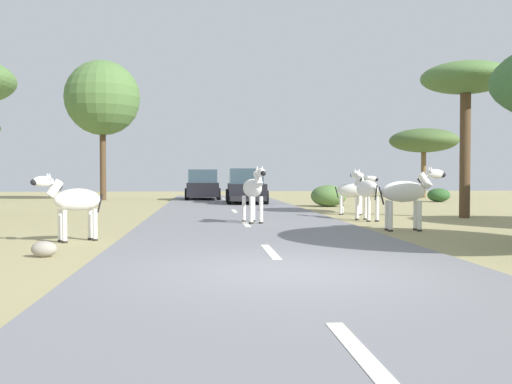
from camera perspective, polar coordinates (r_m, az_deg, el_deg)
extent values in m
plane|color=#998E60|center=(8.34, 3.83, -8.11)|extent=(90.00, 90.00, 0.00)
cube|color=slate|center=(8.32, 3.07, -7.96)|extent=(6.00, 64.00, 0.05)
cube|color=silver|center=(4.50, 10.78, -15.94)|extent=(0.16, 2.00, 0.01)
cube|color=silver|center=(10.28, 1.44, -5.97)|extent=(0.16, 2.00, 0.01)
cube|color=silver|center=(16.22, -1.04, -3.19)|extent=(0.16, 2.00, 0.01)
cube|color=silver|center=(22.19, -2.19, -1.90)|extent=(0.16, 2.00, 0.01)
cube|color=silver|center=(28.18, -2.85, -1.16)|extent=(0.16, 2.00, 0.01)
cube|color=silver|center=(34.17, -3.27, -0.68)|extent=(0.16, 2.00, 0.01)
ellipsoid|color=silver|center=(16.56, -0.37, 0.39)|extent=(0.69, 1.21, 0.54)
cylinder|color=silver|center=(16.18, -0.47, -1.83)|extent=(0.14, 0.14, 0.78)
cylinder|color=#28231E|center=(16.21, -0.47, -3.12)|extent=(0.16, 0.16, 0.05)
cylinder|color=silver|center=(16.27, 0.50, -1.82)|extent=(0.14, 0.14, 0.78)
cylinder|color=#28231E|center=(16.29, 0.50, -3.09)|extent=(0.16, 0.16, 0.05)
cylinder|color=silver|center=(16.90, -1.22, -1.69)|extent=(0.14, 0.14, 0.78)
cylinder|color=#28231E|center=(16.92, -1.22, -2.92)|extent=(0.16, 0.16, 0.05)
cylinder|color=silver|center=(16.98, -0.28, -1.67)|extent=(0.14, 0.14, 0.78)
cylinder|color=#28231E|center=(17.00, -0.28, -2.89)|extent=(0.16, 0.16, 0.05)
cylinder|color=silver|center=(16.03, 0.20, 1.34)|extent=(0.29, 0.44, 0.46)
cube|color=black|center=(16.03, 0.20, 1.67)|extent=(0.12, 0.38, 0.32)
ellipsoid|color=silver|center=(15.78, 0.50, 1.95)|extent=(0.31, 0.53, 0.25)
ellipsoid|color=black|center=(15.59, 0.73, 1.89)|extent=(0.18, 0.20, 0.15)
cone|color=silver|center=(15.87, 0.11, 2.40)|extent=(0.11, 0.11, 0.15)
cone|color=silver|center=(15.92, 0.61, 2.40)|extent=(0.11, 0.11, 0.15)
cylinder|color=black|center=(17.10, -0.94, 0.08)|extent=(0.07, 0.17, 0.46)
ellipsoid|color=silver|center=(12.84, -17.43, -0.74)|extent=(1.08, 0.90, 0.48)
cylinder|color=silver|center=(12.88, -19.00, -3.21)|extent=(0.14, 0.14, 0.69)
cylinder|color=#28231E|center=(12.91, -18.99, -4.64)|extent=(0.16, 0.16, 0.05)
cylinder|color=silver|center=(12.64, -18.61, -3.30)|extent=(0.14, 0.14, 0.69)
cylinder|color=#28231E|center=(12.67, -18.59, -4.76)|extent=(0.16, 0.16, 0.05)
cylinder|color=silver|center=(13.12, -16.25, -3.10)|extent=(0.14, 0.14, 0.69)
cylinder|color=#28231E|center=(13.15, -16.24, -4.51)|extent=(0.16, 0.16, 0.05)
cylinder|color=silver|center=(12.88, -15.81, -3.18)|extent=(0.14, 0.14, 0.69)
cylinder|color=#28231E|center=(12.91, -15.80, -4.62)|extent=(0.16, 0.16, 0.05)
cylinder|color=silver|center=(12.67, -19.50, 0.33)|extent=(0.41, 0.35, 0.41)
cube|color=black|center=(12.67, -19.50, 0.71)|extent=(0.30, 0.22, 0.28)
ellipsoid|color=silver|center=(12.59, -20.54, 1.01)|extent=(0.47, 0.40, 0.22)
ellipsoid|color=black|center=(12.54, -21.31, 0.92)|extent=(0.20, 0.19, 0.13)
cone|color=silver|center=(12.69, -20.15, 1.52)|extent=(0.12, 0.12, 0.13)
cone|color=silver|center=(12.56, -19.97, 1.52)|extent=(0.12, 0.12, 0.13)
cylinder|color=black|center=(13.04, -15.34, -1.10)|extent=(0.14, 0.11, 0.41)
ellipsoid|color=silver|center=(15.07, 14.53, 0.05)|extent=(1.16, 0.49, 0.54)
cylinder|color=silver|center=(15.09, 16.05, -2.33)|extent=(0.12, 0.12, 0.78)
cylinder|color=#28231E|center=(15.12, 16.04, -3.71)|extent=(0.14, 0.14, 0.05)
cylinder|color=silver|center=(15.36, 15.68, -2.25)|extent=(0.12, 0.12, 0.78)
cylinder|color=#28231E|center=(15.39, 15.66, -3.61)|extent=(0.14, 0.14, 0.05)
cylinder|color=silver|center=(14.85, 13.32, -2.37)|extent=(0.12, 0.12, 0.78)
cylinder|color=#28231E|center=(14.88, 13.31, -3.77)|extent=(0.14, 0.14, 0.05)
cylinder|color=silver|center=(15.13, 12.99, -2.29)|extent=(0.12, 0.12, 0.78)
cylinder|color=#28231E|center=(15.15, 12.98, -3.67)|extent=(0.14, 0.14, 0.05)
cylinder|color=silver|center=(15.25, 16.50, 1.10)|extent=(0.42, 0.22, 0.46)
cube|color=black|center=(15.25, 16.51, 1.46)|extent=(0.38, 0.05, 0.32)
ellipsoid|color=silver|center=(15.35, 17.45, 1.74)|extent=(0.51, 0.22, 0.25)
ellipsoid|color=black|center=(15.42, 18.15, 1.66)|extent=(0.18, 0.15, 0.15)
cone|color=silver|center=(15.23, 17.12, 2.21)|extent=(0.10, 0.10, 0.15)
cone|color=silver|center=(15.37, 16.92, 2.21)|extent=(0.10, 0.10, 0.15)
cylinder|color=black|center=(14.90, 12.44, -0.36)|extent=(0.16, 0.05, 0.46)
ellipsoid|color=silver|center=(18.20, 11.06, 0.32)|extent=(0.68, 1.22, 0.54)
cylinder|color=silver|center=(18.63, 10.90, -1.56)|extent=(0.14, 0.14, 0.78)
cylinder|color=#28231E|center=(18.65, 10.89, -2.68)|extent=(0.16, 0.16, 0.05)
cylinder|color=silver|center=(18.49, 10.10, -1.58)|extent=(0.14, 0.14, 0.78)
cylinder|color=#28231E|center=(18.52, 10.09, -2.71)|extent=(0.16, 0.16, 0.05)
cylinder|color=silver|center=(17.97, 12.02, -1.68)|extent=(0.14, 0.14, 0.78)
cylinder|color=#28231E|center=(17.99, 12.01, -2.84)|extent=(0.16, 0.16, 0.05)
cylinder|color=silver|center=(17.83, 11.20, -1.70)|extent=(0.14, 0.14, 0.78)
cylinder|color=#28231E|center=(17.85, 11.19, -2.87)|extent=(0.16, 0.16, 0.05)
cylinder|color=silver|center=(18.69, 10.27, 1.22)|extent=(0.29, 0.44, 0.46)
cube|color=black|center=(18.69, 10.27, 1.51)|extent=(0.12, 0.38, 0.32)
ellipsoid|color=silver|center=(18.93, 9.90, 1.74)|extent=(0.31, 0.53, 0.25)
ellipsoid|color=black|center=(19.11, 9.63, 1.68)|extent=(0.18, 0.20, 0.15)
cone|color=silver|center=(18.85, 10.27, 2.12)|extent=(0.11, 0.11, 0.15)
cone|color=silver|center=(18.78, 9.87, 2.12)|extent=(0.11, 0.11, 0.15)
cylinder|color=black|center=(17.70, 11.93, -0.05)|extent=(0.07, 0.17, 0.46)
ellipsoid|color=silver|center=(20.95, 9.46, 0.20)|extent=(1.10, 0.81, 0.48)
cylinder|color=silver|center=(20.78, 10.30, -1.35)|extent=(0.14, 0.14, 0.70)
cylinder|color=#28231E|center=(20.80, 10.29, -2.25)|extent=(0.16, 0.16, 0.05)
cylinder|color=silver|center=(21.04, 10.42, -1.31)|extent=(0.14, 0.14, 0.70)
cylinder|color=#28231E|center=(21.06, 10.41, -2.20)|extent=(0.16, 0.16, 0.05)
cylinder|color=silver|center=(20.91, 8.48, -1.32)|extent=(0.14, 0.14, 0.70)
cylinder|color=#28231E|center=(20.92, 8.48, -2.21)|extent=(0.16, 0.16, 0.05)
cylinder|color=silver|center=(21.16, 8.62, -1.29)|extent=(0.14, 0.14, 0.70)
cylinder|color=#28231E|center=(21.18, 8.62, -2.17)|extent=(0.16, 0.16, 0.05)
cylinder|color=silver|center=(20.86, 10.79, 0.87)|extent=(0.41, 0.32, 0.41)
cube|color=black|center=(20.86, 10.79, 1.10)|extent=(0.32, 0.18, 0.28)
ellipsoid|color=silver|center=(20.82, 11.45, 1.29)|extent=(0.48, 0.36, 0.22)
ellipsoid|color=black|center=(20.80, 11.94, 1.24)|extent=(0.20, 0.18, 0.13)
cone|color=silver|center=(20.78, 11.12, 1.60)|extent=(0.11, 0.11, 0.13)
cone|color=silver|center=(20.90, 11.17, 1.60)|extent=(0.11, 0.11, 0.13)
cylinder|color=black|center=(21.05, 8.09, -0.04)|extent=(0.15, 0.10, 0.41)
cube|color=black|center=(33.77, -5.34, 0.27)|extent=(1.81, 4.20, 0.80)
cube|color=#334751|center=(33.56, -5.35, 1.59)|extent=(1.65, 2.20, 0.76)
cube|color=black|center=(35.94, -5.33, -0.09)|extent=(1.71, 0.16, 0.24)
cylinder|color=black|center=(35.13, -3.86, -0.07)|extent=(0.22, 0.68, 0.68)
cylinder|color=black|center=(35.14, -6.80, -0.08)|extent=(0.22, 0.68, 0.68)
cylinder|color=black|center=(32.44, -3.76, -0.21)|extent=(0.22, 0.68, 0.68)
cylinder|color=black|center=(32.44, -6.94, -0.22)|extent=(0.22, 0.68, 0.68)
cube|color=black|center=(28.80, -1.00, 0.05)|extent=(1.90, 4.24, 0.80)
cube|color=#334751|center=(28.99, -1.02, 1.60)|extent=(1.69, 2.24, 0.76)
cube|color=black|center=(26.65, -0.77, -0.67)|extent=(1.71, 0.20, 0.24)
cylinder|color=black|center=(27.43, -2.74, -0.53)|extent=(0.24, 0.69, 0.68)
cylinder|color=black|center=(27.52, 1.01, -0.52)|extent=(0.24, 0.69, 0.68)
cylinder|color=black|center=(30.13, -2.84, -0.34)|extent=(0.24, 0.69, 0.68)
cylinder|color=black|center=(30.21, 0.58, -0.34)|extent=(0.24, 0.69, 0.68)
cylinder|color=#4C3823|center=(20.41, 20.18, 3.42)|extent=(0.35, 0.35, 4.18)
ellipsoid|color=#4C7038|center=(20.66, 20.25, 10.67)|extent=(2.97, 2.97, 1.04)
cylinder|color=#4C3823|center=(34.44, -15.07, 2.72)|extent=(0.35, 0.35, 4.23)
sphere|color=#4C7038|center=(34.73, -15.11, 9.08)|extent=(4.34, 4.34, 4.34)
cylinder|color=brown|center=(38.93, 16.41, 1.64)|extent=(0.32, 0.32, 2.97)
ellipsoid|color=#425B2D|center=(39.01, 16.44, 4.97)|extent=(4.46, 4.46, 1.56)
ellipsoid|color=#2D5628|center=(32.74, 17.82, -0.30)|extent=(1.24, 1.12, 0.74)
ellipsoid|color=#4C7038|center=(26.57, 7.28, -0.38)|extent=(1.66, 1.49, 1.00)
ellipsoid|color=gray|center=(10.60, -20.44, -5.37)|extent=(0.44, 0.31, 0.28)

